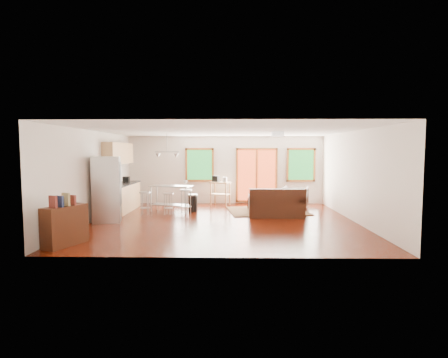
{
  "coord_description": "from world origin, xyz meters",
  "views": [
    {
      "loc": [
        0.19,
        -9.98,
        2.0
      ],
      "look_at": [
        0.0,
        0.3,
        1.2
      ],
      "focal_mm": 28.0,
      "sensor_mm": 36.0,
      "label": 1
    }
  ],
  "objects_px": {
    "island": "(171,194)",
    "rug": "(267,211)",
    "loveseat": "(276,205)",
    "coffee_table": "(276,199)",
    "refrigerator": "(107,189)",
    "kitchen_cart": "(220,185)",
    "armchair": "(296,196)",
    "ottoman": "(258,203)"
  },
  "relations": [
    {
      "from": "refrigerator",
      "to": "coffee_table",
      "type": "bearing_deg",
      "value": 8.39
    },
    {
      "from": "rug",
      "to": "coffee_table",
      "type": "xyz_separation_m",
      "value": [
        0.34,
        0.28,
        0.35
      ]
    },
    {
      "from": "rug",
      "to": "coffee_table",
      "type": "height_order",
      "value": "coffee_table"
    },
    {
      "from": "island",
      "to": "kitchen_cart",
      "type": "bearing_deg",
      "value": 42.91
    },
    {
      "from": "armchair",
      "to": "kitchen_cart",
      "type": "distance_m",
      "value": 2.83
    },
    {
      "from": "rug",
      "to": "refrigerator",
      "type": "height_order",
      "value": "refrigerator"
    },
    {
      "from": "armchair",
      "to": "refrigerator",
      "type": "relative_size",
      "value": 0.46
    },
    {
      "from": "armchair",
      "to": "ottoman",
      "type": "bearing_deg",
      "value": 22.48
    },
    {
      "from": "coffee_table",
      "to": "armchair",
      "type": "distance_m",
      "value": 0.8
    },
    {
      "from": "armchair",
      "to": "ottoman",
      "type": "relative_size",
      "value": 1.45
    },
    {
      "from": "loveseat",
      "to": "refrigerator",
      "type": "bearing_deg",
      "value": -168.59
    },
    {
      "from": "rug",
      "to": "armchair",
      "type": "bearing_deg",
      "value": 30.34
    },
    {
      "from": "refrigerator",
      "to": "island",
      "type": "height_order",
      "value": "refrigerator"
    },
    {
      "from": "kitchen_cart",
      "to": "refrigerator",
      "type": "bearing_deg",
      "value": -134.6
    },
    {
      "from": "rug",
      "to": "loveseat",
      "type": "relative_size",
      "value": 1.5
    },
    {
      "from": "refrigerator",
      "to": "armchair",
      "type": "bearing_deg",
      "value": 8.8
    },
    {
      "from": "coffee_table",
      "to": "kitchen_cart",
      "type": "height_order",
      "value": "kitchen_cart"
    },
    {
      "from": "ottoman",
      "to": "kitchen_cart",
      "type": "xyz_separation_m",
      "value": [
        -1.38,
        0.86,
        0.55
      ]
    },
    {
      "from": "ottoman",
      "to": "island",
      "type": "distance_m",
      "value": 3.06
    },
    {
      "from": "coffee_table",
      "to": "refrigerator",
      "type": "xyz_separation_m",
      "value": [
        -5.12,
        -2.09,
        0.57
      ]
    },
    {
      "from": "armchair",
      "to": "kitchen_cart",
      "type": "bearing_deg",
      "value": 1.92
    },
    {
      "from": "refrigerator",
      "to": "kitchen_cart",
      "type": "relative_size",
      "value": 1.7
    },
    {
      "from": "island",
      "to": "armchair",
      "type": "bearing_deg",
      "value": 9.74
    },
    {
      "from": "loveseat",
      "to": "kitchen_cart",
      "type": "distance_m",
      "value": 2.94
    },
    {
      "from": "armchair",
      "to": "coffee_table",
      "type": "bearing_deg",
      "value": 42.73
    },
    {
      "from": "loveseat",
      "to": "kitchen_cart",
      "type": "height_order",
      "value": "kitchen_cart"
    },
    {
      "from": "armchair",
      "to": "refrigerator",
      "type": "xyz_separation_m",
      "value": [
        -5.84,
        -2.43,
        0.5
      ]
    },
    {
      "from": "rug",
      "to": "kitchen_cart",
      "type": "bearing_deg",
      "value": 140.38
    },
    {
      "from": "loveseat",
      "to": "coffee_table",
      "type": "height_order",
      "value": "loveseat"
    },
    {
      "from": "coffee_table",
      "to": "island",
      "type": "bearing_deg",
      "value": -173.7
    },
    {
      "from": "rug",
      "to": "island",
      "type": "distance_m",
      "value": 3.3
    },
    {
      "from": "rug",
      "to": "armchair",
      "type": "relative_size",
      "value": 2.95
    },
    {
      "from": "armchair",
      "to": "refrigerator",
      "type": "bearing_deg",
      "value": 39.87
    },
    {
      "from": "loveseat",
      "to": "rug",
      "type": "bearing_deg",
      "value": 101.32
    },
    {
      "from": "rug",
      "to": "loveseat",
      "type": "bearing_deg",
      "value": -79.84
    },
    {
      "from": "rug",
      "to": "ottoman",
      "type": "relative_size",
      "value": 4.28
    },
    {
      "from": "coffee_table",
      "to": "armchair",
      "type": "bearing_deg",
      "value": 25.48
    },
    {
      "from": "loveseat",
      "to": "armchair",
      "type": "height_order",
      "value": "loveseat"
    },
    {
      "from": "ottoman",
      "to": "kitchen_cart",
      "type": "relative_size",
      "value": 0.54
    },
    {
      "from": "island",
      "to": "rug",
      "type": "bearing_deg",
      "value": 2.07
    },
    {
      "from": "armchair",
      "to": "island",
      "type": "relative_size",
      "value": 0.58
    },
    {
      "from": "coffee_table",
      "to": "refrigerator",
      "type": "distance_m",
      "value": 5.56
    }
  ]
}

